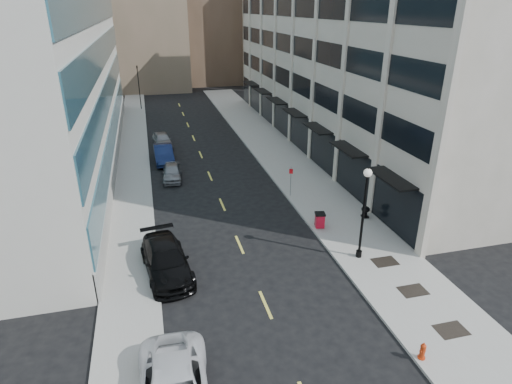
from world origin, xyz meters
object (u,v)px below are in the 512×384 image
car_black_pickup (166,260)px  car_silver_sedan (172,172)px  urn_planter (365,211)px  car_grey_sedan (162,140)px  trash_bin (320,220)px  sign_post (291,177)px  traffic_signal (137,68)px  fire_hydrant (423,351)px  car_blue_sedan (164,154)px  lamppost (364,206)px

car_black_pickup → car_silver_sedan: car_black_pickup is taller
car_black_pickup → urn_planter: bearing=5.9°
car_grey_sedan → car_black_pickup: bearing=-97.8°
trash_bin → sign_post: sign_post is taller
traffic_signal → fire_hydrant: traffic_signal is taller
car_silver_sedan → sign_post: sign_post is taller
traffic_signal → car_blue_sedan: traffic_signal is taller
traffic_signal → trash_bin: (11.05, -39.36, -5.01)m
car_black_pickup → car_grey_sedan: (1.03, 23.68, -0.08)m
car_grey_sedan → urn_planter: 24.08m
car_grey_sedan → sign_post: bearing=-66.1°
car_black_pickup → car_silver_sedan: size_ratio=1.44×
sign_post → car_black_pickup: bearing=-121.2°
car_grey_sedan → trash_bin: 22.92m
car_black_pickup → car_silver_sedan: (1.34, 14.03, -0.15)m
lamppost → urn_planter: (2.75, 4.51, -2.79)m
sign_post → urn_planter: 6.18m
lamppost → urn_planter: bearing=58.6°
car_blue_sedan → trash_bin: 18.55m
traffic_signal → car_black_pickup: bearing=-88.7°
traffic_signal → car_black_pickup: 42.30m
car_blue_sedan → urn_planter: (12.79, -15.55, -0.15)m
car_grey_sedan → fire_hydrant: car_grey_sedan is taller
car_blue_sedan → sign_post: (8.94, -10.82, 0.89)m
car_black_pickup → fire_hydrant: 13.43m
lamppost → car_black_pickup: bearing=173.2°
fire_hydrant → urn_planter: 12.93m
car_black_pickup → car_grey_sedan: car_black_pickup is taller
car_silver_sedan → trash_bin: size_ratio=3.77×
car_black_pickup → sign_post: size_ratio=2.38×
car_black_pickup → trash_bin: 10.43m
car_silver_sedan → car_grey_sedan: car_grey_sedan is taller
car_blue_sedan → sign_post: bearing=-52.0°
traffic_signal → trash_bin: 41.19m
car_black_pickup → trash_bin: car_black_pickup is taller
car_silver_sedan → fire_hydrant: bearing=-65.4°
fire_hydrant → urn_planter: bearing=59.9°
car_black_pickup → urn_planter: (13.70, 3.21, -0.18)m
car_silver_sedan → sign_post: 10.51m
car_silver_sedan → fire_hydrant: car_silver_sedan is taller
lamppost → sign_post: size_ratio=2.36×
car_blue_sedan → trash_bin: bearing=-61.8°
traffic_signal → fire_hydrant: size_ratio=8.84×
traffic_signal → urn_planter: 41.78m
lamppost → car_blue_sedan: bearing=116.6°
car_silver_sedan → sign_post: (8.50, -6.10, 1.01)m
car_grey_sedan → sign_post: size_ratio=1.83×
car_silver_sedan → traffic_signal: bearing=99.1°
car_blue_sedan → lamppost: size_ratio=0.86×
fire_hydrant → sign_post: (-0.00, 17.06, 1.15)m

